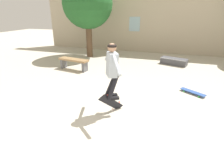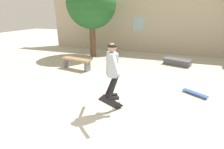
{
  "view_description": "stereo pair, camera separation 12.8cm",
  "coord_description": "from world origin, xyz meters",
  "px_view_note": "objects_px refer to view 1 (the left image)",
  "views": [
    {
      "loc": [
        0.77,
        -2.95,
        2.57
      ],
      "look_at": [
        -0.45,
        0.94,
        1.1
      ],
      "focal_mm": 28.0,
      "sensor_mm": 36.0,
      "label": 1
    },
    {
      "loc": [
        0.89,
        -2.91,
        2.57
      ],
      "look_at": [
        -0.45,
        0.94,
        1.1
      ],
      "focal_mm": 28.0,
      "sensor_mm": 36.0,
      "label": 2
    }
  ],
  "objects_px": {
    "park_bench": "(74,62)",
    "skate_ledge": "(174,61)",
    "tree_left": "(88,4)",
    "skater": "(112,67)",
    "skateboard_flipping": "(111,103)",
    "skateboard_resting": "(193,92)"
  },
  "relations": [
    {
      "from": "park_bench",
      "to": "skate_ledge",
      "type": "bearing_deg",
      "value": 36.33
    },
    {
      "from": "tree_left",
      "to": "park_bench",
      "type": "height_order",
      "value": "tree_left"
    },
    {
      "from": "park_bench",
      "to": "skater",
      "type": "relative_size",
      "value": 1.06
    },
    {
      "from": "skate_ledge",
      "to": "skateboard_flipping",
      "type": "relative_size",
      "value": 1.96
    },
    {
      "from": "tree_left",
      "to": "skate_ledge",
      "type": "bearing_deg",
      "value": -3.51
    },
    {
      "from": "skate_ledge",
      "to": "skater",
      "type": "distance_m",
      "value": 5.65
    },
    {
      "from": "tree_left",
      "to": "skateboard_flipping",
      "type": "bearing_deg",
      "value": -60.59
    },
    {
      "from": "skater",
      "to": "skateboard_flipping",
      "type": "xyz_separation_m",
      "value": [
        -0.03,
        0.04,
        -1.01
      ]
    },
    {
      "from": "skate_ledge",
      "to": "skateboard_resting",
      "type": "bearing_deg",
      "value": -62.77
    },
    {
      "from": "skater",
      "to": "skateboard_resting",
      "type": "xyz_separation_m",
      "value": [
        2.2,
        1.89,
        -1.23
      ]
    },
    {
      "from": "tree_left",
      "to": "park_bench",
      "type": "relative_size",
      "value": 2.88
    },
    {
      "from": "park_bench",
      "to": "skater",
      "type": "height_order",
      "value": "skater"
    },
    {
      "from": "skater",
      "to": "skateboard_resting",
      "type": "height_order",
      "value": "skater"
    },
    {
      "from": "park_bench",
      "to": "skate_ledge",
      "type": "height_order",
      "value": "park_bench"
    },
    {
      "from": "skate_ledge",
      "to": "skateboard_flipping",
      "type": "xyz_separation_m",
      "value": [
        -1.69,
        -5.25,
        0.12
      ]
    },
    {
      "from": "skateboard_flipping",
      "to": "park_bench",
      "type": "bearing_deg",
      "value": 76.02
    },
    {
      "from": "park_bench",
      "to": "skater",
      "type": "xyz_separation_m",
      "value": [
        2.81,
        -3.02,
        0.93
      ]
    },
    {
      "from": "tree_left",
      "to": "skateboard_resting",
      "type": "xyz_separation_m",
      "value": [
        5.36,
        -3.69,
        -2.9
      ]
    },
    {
      "from": "skate_ledge",
      "to": "skater",
      "type": "height_order",
      "value": "skater"
    },
    {
      "from": "tree_left",
      "to": "skate_ledge",
      "type": "relative_size",
      "value": 3.19
    },
    {
      "from": "skateboard_flipping",
      "to": "skater",
      "type": "bearing_deg",
      "value": -105.67
    },
    {
      "from": "tree_left",
      "to": "skater",
      "type": "height_order",
      "value": "tree_left"
    }
  ]
}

